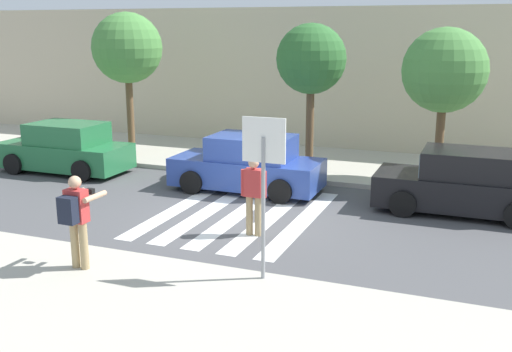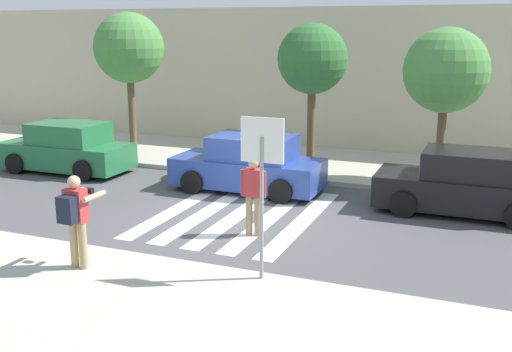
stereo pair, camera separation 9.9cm
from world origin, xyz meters
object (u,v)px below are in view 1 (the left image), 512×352
object	(u,v)px
photographer_with_backpack	(76,214)
street_tree_west	(127,49)
pedestrian_crossing	(254,192)
street_tree_east	(445,71)
street_tree_center	(311,60)
parked_car_blue	(248,165)
stop_sign	(264,163)
parked_car_black	(464,184)
parked_car_green	(66,149)

from	to	relation	value
photographer_with_backpack	street_tree_west	xyz separation A→B (m)	(-4.74, 9.10, 2.54)
pedestrian_crossing	street_tree_east	size ratio (longest dim) A/B	0.40
street_tree_center	street_tree_east	bearing A→B (deg)	-0.53
parked_car_blue	street_tree_center	world-z (taller)	street_tree_center
stop_sign	parked_car_black	size ratio (longest dim) A/B	0.69
stop_sign	street_tree_center	bearing A→B (deg)	100.90
stop_sign	street_tree_east	world-z (taller)	street_tree_east
stop_sign	photographer_with_backpack	xyz separation A→B (m)	(-3.25, -0.82, -1.03)
stop_sign	parked_car_blue	xyz separation A→B (m)	(-2.61, 5.73, -1.48)
parked_car_black	pedestrian_crossing	bearing A→B (deg)	-140.88
pedestrian_crossing	street_tree_center	xyz separation A→B (m)	(-0.44, 5.69, 2.50)
street_tree_west	photographer_with_backpack	bearing A→B (deg)	-62.50
parked_car_black	street_tree_east	size ratio (longest dim) A/B	0.96
parked_car_green	pedestrian_crossing	bearing A→B (deg)	-23.81
photographer_with_backpack	pedestrian_crossing	xyz separation A→B (m)	(2.14, 3.19, -0.19)
parked_car_black	street_tree_west	world-z (taller)	street_tree_west
photographer_with_backpack	street_tree_east	world-z (taller)	street_tree_east
photographer_with_backpack	parked_car_black	xyz separation A→B (m)	(6.27, 6.55, -0.44)
stop_sign	parked_car_green	world-z (taller)	stop_sign
parked_car_blue	parked_car_black	xyz separation A→B (m)	(5.63, -0.00, 0.00)
parked_car_blue	street_tree_west	world-z (taller)	street_tree_west
parked_car_blue	parked_car_black	distance (m)	5.63
photographer_with_backpack	parked_car_green	bearing A→B (deg)	129.97
parked_car_green	street_tree_west	size ratio (longest dim) A/B	0.86
parked_car_blue	street_tree_east	size ratio (longest dim) A/B	0.96
stop_sign	parked_car_black	xyz separation A→B (m)	(3.02, 5.73, -1.48)
stop_sign	street_tree_center	xyz separation A→B (m)	(-1.55, 8.06, 1.27)
stop_sign	parked_car_green	distance (m)	10.56
stop_sign	street_tree_center	size ratio (longest dim) A/B	0.64
parked_car_green	street_tree_west	world-z (taller)	street_tree_west
pedestrian_crossing	street_tree_center	world-z (taller)	street_tree_center
photographer_with_backpack	street_tree_east	size ratio (longest dim) A/B	0.40
parked_car_black	street_tree_east	world-z (taller)	street_tree_east
parked_car_blue	stop_sign	bearing A→B (deg)	-65.56
photographer_with_backpack	pedestrian_crossing	distance (m)	3.84
parked_car_green	street_tree_east	world-z (taller)	street_tree_east
parked_car_green	photographer_with_backpack	bearing A→B (deg)	-50.03
street_tree_west	street_tree_east	bearing A→B (deg)	-1.46
street_tree_west	street_tree_east	size ratio (longest dim) A/B	1.11
stop_sign	parked_car_blue	world-z (taller)	stop_sign
photographer_with_backpack	parked_car_blue	distance (m)	6.60
street_tree_east	parked_car_black	bearing A→B (deg)	-70.51
street_tree_west	parked_car_black	bearing A→B (deg)	-13.05
photographer_with_backpack	parked_car_blue	size ratio (longest dim) A/B	0.42
photographer_with_backpack	parked_car_blue	world-z (taller)	photographer_with_backpack
stop_sign	street_tree_west	xyz separation A→B (m)	(-7.99, 8.29, 1.51)
stop_sign	street_tree_center	world-z (taller)	street_tree_center
parked_car_blue	street_tree_center	size ratio (longest dim) A/B	0.93
photographer_with_backpack	street_tree_east	distance (m)	10.60
parked_car_black	street_tree_east	bearing A→B (deg)	109.49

